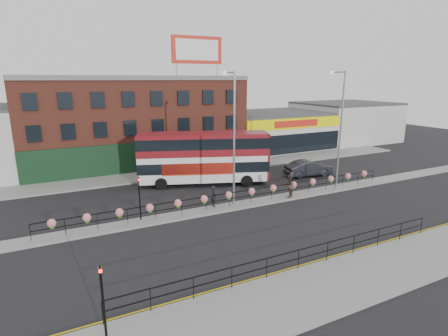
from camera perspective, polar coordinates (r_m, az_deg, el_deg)
name	(u,v)px	position (r m, az deg, el deg)	size (l,w,h in m)	color
ground	(240,206)	(28.61, 2.66, -6.20)	(120.00, 120.00, 0.00)	black
south_pavement	(352,278)	(19.96, 20.19, -16.55)	(60.00, 4.00, 0.15)	gray
north_pavement	(188,171)	(39.04, -5.83, -0.51)	(60.00, 4.00, 0.15)	gray
median	(240,205)	(28.59, 2.66, -6.06)	(60.00, 1.60, 0.15)	gray
yellow_line_inner	(322,259)	(21.40, 15.64, -14.18)	(60.00, 0.10, 0.01)	gold
yellow_line_outer	(324,261)	(21.28, 15.97, -14.37)	(60.00, 0.10, 0.01)	gold
brick_building	(134,120)	(44.60, -14.49, 7.58)	(25.00, 12.21, 10.30)	brown
supermarket	(270,130)	(52.66, 7.60, 6.16)	(15.00, 12.25, 5.30)	silver
warehouse_east	(345,121)	(62.02, 19.09, 7.19)	(14.50, 12.00, 6.30)	#B5B4B0
billboard	(197,50)	(41.55, -4.42, 18.65)	(6.00, 0.29, 4.40)	red
median_railing	(240,194)	(28.26, 2.69, -4.21)	(30.04, 0.56, 1.23)	black
south_railing	(299,255)	(19.52, 12.10, -13.70)	(20.04, 0.05, 1.12)	black
double_decker_bus	(204,153)	(33.76, -3.31, 2.47)	(12.73, 6.91, 5.05)	silver
car	(308,168)	(38.08, 13.63, -0.04)	(5.28, 2.44, 1.68)	#24252D
pedestrian_a	(214,196)	(27.78, -1.70, -4.62)	(0.46, 0.65, 1.71)	black
pedestrian_b	(289,186)	(30.41, 10.56, -2.91)	(1.22, 1.19, 1.98)	#3E3228
lamp_column_west	(233,128)	(27.16, 1.42, 6.58)	(0.38, 1.84, 10.49)	gray
lamp_column_east	(339,120)	(33.42, 18.29, 7.45)	(0.38, 1.86, 10.61)	gray
traffic_light_south	(102,286)	(14.59, -19.35, -17.78)	(0.15, 0.28, 3.65)	black
traffic_light_median	(139,189)	(25.50, -13.71, -3.33)	(0.15, 0.28, 3.65)	black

